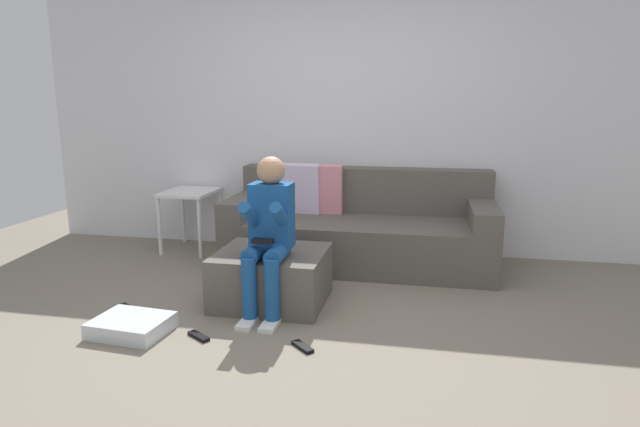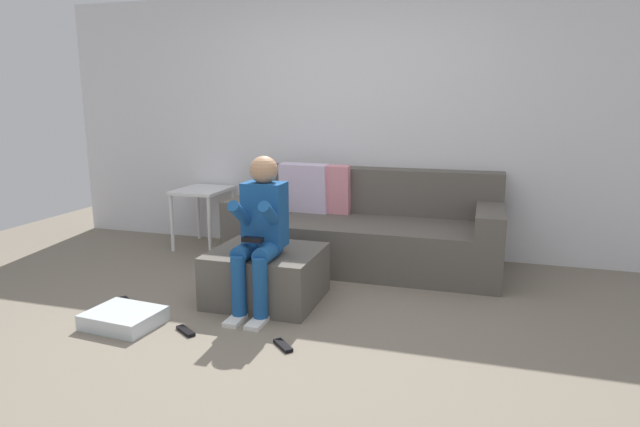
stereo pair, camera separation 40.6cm
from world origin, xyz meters
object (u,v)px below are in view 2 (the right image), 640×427
Objects in this scene: ottoman at (266,275)px; remote_under_side_table at (126,301)px; side_table at (203,198)px; remote_near_ottoman at (283,346)px; person_seated at (260,227)px; remote_by_storage_bin at (186,331)px; storage_bin at (124,318)px; couch_sectional at (364,229)px.

ottoman reaches higher than remote_under_side_table.
side_table reaches higher than remote_near_ottoman.
person_seated reaches higher than remote_under_side_table.
remote_near_ottoman is (0.39, -0.70, -0.18)m from ottoman.
side_table is 2.16m from remote_by_storage_bin.
ottoman is at bearing 44.12° from storage_bin.
couch_sectional is 2.09m from remote_under_side_table.
remote_by_storage_bin is at bearing -137.81° from remote_near_ottoman.
ottoman is 1.70× the size of storage_bin.
side_table is at bearing 134.20° from ottoman.
storage_bin is (-1.21, -1.82, -0.26)m from couch_sectional.
ottoman reaches higher than remote_by_storage_bin.
couch_sectional reaches higher than ottoman.
remote_under_side_table is at bearing -160.03° from ottoman.
remote_under_side_table is (-1.45, -1.47, -0.30)m from couch_sectional.
couch_sectional is at bearing 66.61° from ottoman.
couch_sectional is at bearing 56.45° from storage_bin.
remote_by_storage_bin is 1.00× the size of remote_under_side_table.
side_table is (-1.18, 1.22, 0.30)m from ottoman.
person_seated is 1.84× the size of side_table.
storage_bin is at bearing -123.55° from couch_sectional.
ottoman is 1.04m from remote_under_side_table.
couch_sectional reaches higher than remote_under_side_table.
couch_sectional is 13.36× the size of remote_near_ottoman.
storage_bin is 2.52× the size of remote_by_storage_bin.
ottoman is at bearing 101.45° from remote_by_storage_bin.
remote_under_side_table is (-0.24, 0.35, -0.04)m from storage_bin.
person_seated is 5.97× the size of remote_under_side_table.
storage_bin is 1.12m from remote_near_ottoman.
remote_by_storage_bin is at bearing -112.90° from couch_sectional.
remote_under_side_table is (-0.96, -0.35, -0.18)m from ottoman.
remote_by_storage_bin is at bearing 2.34° from storage_bin.
remote_near_ottoman and remote_by_storage_bin have the same top height.
couch_sectional reaches higher than remote_near_ottoman.
remote_near_ottoman is 1.40m from remote_under_side_table.
ottoman is at bearing 57.75° from remote_under_side_table.
couch_sectional is 3.01× the size of ottoman.
side_table is 2.53m from remote_near_ottoman.
remote_by_storage_bin is (-0.31, -0.51, -0.59)m from person_seated.
person_seated reaches higher than remote_by_storage_bin.
ottoman is 0.82m from remote_near_ottoman.
storage_bin is 0.45m from remote_by_storage_bin.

